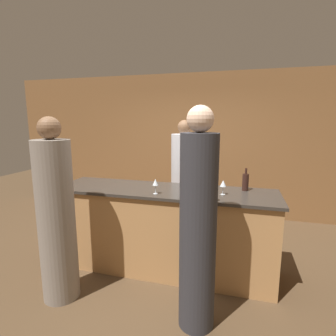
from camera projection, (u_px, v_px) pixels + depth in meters
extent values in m
plane|color=#4C3823|center=(164.00, 267.00, 3.41)|extent=(14.00, 14.00, 0.00)
cube|color=brown|center=(195.00, 145.00, 5.28)|extent=(8.00, 0.06, 2.80)
cube|color=#B27F4C|center=(164.00, 231.00, 3.32)|extent=(2.68, 0.69, 1.02)
cube|color=#332D28|center=(163.00, 191.00, 3.23)|extent=(2.74, 0.75, 0.04)
cylinder|color=#B2B2B7|center=(184.00, 189.00, 4.06)|extent=(0.39, 0.39, 1.69)
sphere|color=brown|center=(185.00, 127.00, 3.89)|extent=(0.21, 0.21, 0.21)
cylinder|color=gray|center=(57.00, 222.00, 2.71)|extent=(0.37, 0.37, 1.70)
sphere|color=brown|center=(49.00, 128.00, 2.54)|extent=(0.23, 0.23, 0.23)
cylinder|color=#2D2D33|center=(198.00, 234.00, 2.32)|extent=(0.33, 0.33, 1.79)
sphere|color=beige|center=(200.00, 119.00, 2.14)|extent=(0.23, 0.23, 0.23)
cylinder|color=black|center=(183.00, 187.00, 2.93)|extent=(0.08, 0.08, 0.21)
cylinder|color=black|center=(184.00, 175.00, 2.90)|extent=(0.03, 0.03, 0.07)
cylinder|color=black|center=(245.00, 182.00, 3.15)|extent=(0.08, 0.08, 0.21)
cylinder|color=black|center=(246.00, 171.00, 3.12)|extent=(0.03, 0.03, 0.07)
cylinder|color=silver|center=(213.00, 201.00, 2.75)|extent=(0.05, 0.05, 0.00)
cylinder|color=silver|center=(214.00, 196.00, 2.74)|extent=(0.01, 0.01, 0.09)
cone|color=silver|center=(214.00, 189.00, 2.73)|extent=(0.08, 0.08, 0.07)
cylinder|color=silver|center=(186.00, 198.00, 2.83)|extent=(0.05, 0.05, 0.00)
cylinder|color=silver|center=(186.00, 194.00, 2.82)|extent=(0.01, 0.01, 0.09)
cone|color=silver|center=(186.00, 187.00, 2.81)|extent=(0.07, 0.07, 0.06)
cylinder|color=silver|center=(223.00, 194.00, 2.99)|extent=(0.05, 0.05, 0.00)
cylinder|color=silver|center=(223.00, 190.00, 2.98)|extent=(0.01, 0.01, 0.09)
cone|color=silver|center=(223.00, 183.00, 2.97)|extent=(0.07, 0.07, 0.07)
cylinder|color=silver|center=(155.00, 194.00, 3.02)|extent=(0.05, 0.05, 0.00)
cylinder|color=silver|center=(155.00, 189.00, 3.01)|extent=(0.01, 0.01, 0.10)
cone|color=silver|center=(155.00, 182.00, 3.00)|extent=(0.07, 0.07, 0.07)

